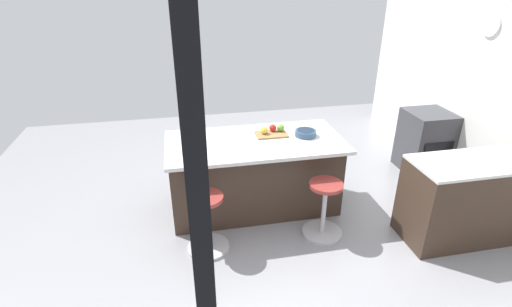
{
  "coord_description": "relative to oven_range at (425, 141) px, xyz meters",
  "views": [
    {
      "loc": [
        0.89,
        3.63,
        2.65
      ],
      "look_at": [
        0.1,
        -0.2,
        0.77
      ],
      "focal_mm": 26.84,
      "sensor_mm": 36.0,
      "label": 1
    }
  ],
  "objects": [
    {
      "name": "kitchen_island",
      "position": [
        2.59,
        0.49,
        0.02
      ],
      "size": [
        2.0,
        1.0,
        0.91
      ],
      "color": "#38281E",
      "rests_on": "ground_plane"
    },
    {
      "name": "stool_by_window",
      "position": [
        1.96,
        1.17,
        -0.14
      ],
      "size": [
        0.44,
        0.44,
        0.64
      ],
      "color": "#B7B7BC",
      "rests_on": "ground_plane"
    },
    {
      "name": "cutting_board",
      "position": [
        2.37,
        0.41,
        0.48
      ],
      "size": [
        0.36,
        0.24,
        0.02
      ],
      "primitive_type": "cube",
      "color": "olive",
      "rests_on": "kitchen_island"
    },
    {
      "name": "stool_middle",
      "position": [
        3.22,
        1.17,
        -0.14
      ],
      "size": [
        0.44,
        0.44,
        0.64
      ],
      "color": "#B7B7BC",
      "rests_on": "ground_plane"
    },
    {
      "name": "ground_plane",
      "position": [
        2.48,
        0.78,
        -0.44
      ],
      "size": [
        7.51,
        7.51,
        0.0
      ],
      "primitive_type": "plane",
      "color": "gray"
    },
    {
      "name": "fruit_bowl",
      "position": [
        1.99,
        0.52,
        0.51
      ],
      "size": [
        0.24,
        0.24,
        0.07
      ],
      "color": "#334C6B",
      "rests_on": "kitchen_island"
    },
    {
      "name": "apple_yellow",
      "position": [
        2.45,
        0.41,
        0.54
      ],
      "size": [
        0.09,
        0.09,
        0.09
      ],
      "primitive_type": "sphere",
      "color": "gold",
      "rests_on": "cutting_board"
    },
    {
      "name": "apple_green",
      "position": [
        2.25,
        0.37,
        0.54
      ],
      "size": [
        0.09,
        0.09,
        0.09
      ],
      "primitive_type": "sphere",
      "color": "#609E2D",
      "rests_on": "cutting_board"
    },
    {
      "name": "apple_red",
      "position": [
        2.34,
        0.35,
        0.53
      ],
      "size": [
        0.08,
        0.08,
        0.08
      ],
      "primitive_type": "sphere",
      "color": "red",
      "rests_on": "cutting_board"
    },
    {
      "name": "oven_range",
      "position": [
        0.0,
        0.0,
        0.0
      ],
      "size": [
        0.6,
        0.61,
        0.88
      ],
      "color": "#38383D",
      "rests_on": "ground_plane"
    },
    {
      "name": "interior_partition_left",
      "position": [
        -0.35,
        0.78,
        1.05
      ],
      "size": [
        0.15,
        5.78,
        2.97
      ],
      "color": "silver",
      "rests_on": "ground_plane"
    },
    {
      "name": "sink_cabinet",
      "position": [
        -0.0,
        1.49,
        0.02
      ],
      "size": [
        2.28,
        0.6,
        1.19
      ],
      "color": "#38281E",
      "rests_on": "ground_plane"
    }
  ]
}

